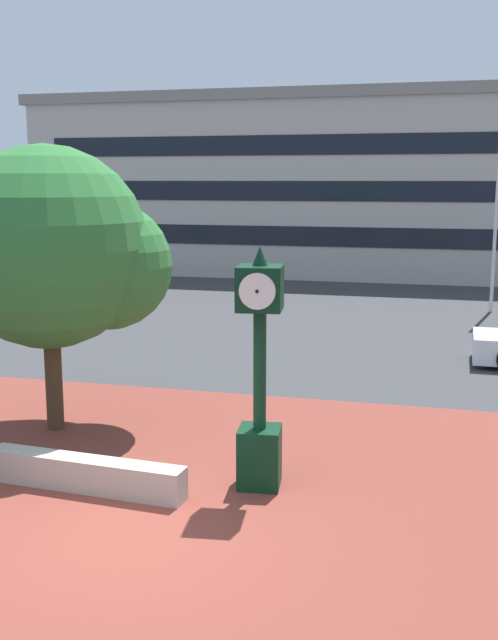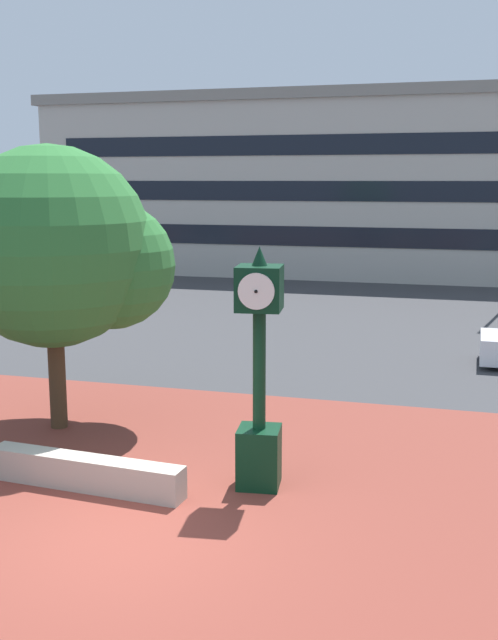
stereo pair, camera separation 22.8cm
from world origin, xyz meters
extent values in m
plane|color=#38383A|center=(0.00, 0.00, 0.00)|extent=(200.00, 200.00, 0.00)
cube|color=brown|center=(0.00, 1.45, 0.00)|extent=(44.00, 10.90, 0.01)
cube|color=#ADA393|center=(-1.22, 1.25, 0.25)|extent=(3.22, 0.64, 0.50)
cube|color=black|center=(1.28, 2.06, 0.46)|extent=(0.70, 0.70, 0.92)
cylinder|color=black|center=(1.28, 2.06, 1.82)|extent=(0.19, 0.19, 1.80)
cube|color=black|center=(1.28, 2.06, 3.05)|extent=(0.73, 0.73, 0.65)
cylinder|color=white|center=(1.24, 2.40, 3.05)|extent=(0.52, 0.09, 0.52)
sphere|color=black|center=(1.24, 2.42, 3.05)|extent=(0.05, 0.05, 0.05)
cylinder|color=white|center=(1.32, 1.72, 3.05)|extent=(0.52, 0.09, 0.52)
sphere|color=black|center=(1.33, 1.70, 3.05)|extent=(0.05, 0.05, 0.05)
cone|color=black|center=(1.28, 2.06, 3.52)|extent=(0.23, 0.23, 0.28)
cylinder|color=#42301E|center=(-3.09, 3.77, 1.02)|extent=(0.31, 0.31, 2.03)
sphere|color=#2D7033|center=(-3.09, 3.77, 3.41)|extent=(3.67, 3.67, 3.67)
sphere|color=#2D7033|center=(-2.17, 4.32, 3.04)|extent=(2.38, 2.38, 2.38)
cylinder|color=silver|center=(5.47, 19.32, 4.29)|extent=(0.12, 0.12, 8.58)
cube|color=#B2ADA3|center=(-1.73, 33.66, 4.09)|extent=(29.29, 15.33, 8.18)
cube|color=gray|center=(-1.73, 33.66, 8.43)|extent=(29.88, 15.64, 0.50)
cube|color=black|center=(-1.73, 25.97, 2.05)|extent=(26.36, 0.04, 0.90)
cube|color=black|center=(-1.73, 25.97, 4.09)|extent=(26.36, 0.04, 0.90)
cube|color=black|center=(-1.73, 25.97, 6.14)|extent=(26.36, 0.04, 0.90)
camera|label=1|loc=(3.91, -8.69, 4.61)|focal=43.04mm
camera|label=2|loc=(4.13, -8.63, 4.61)|focal=43.04mm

